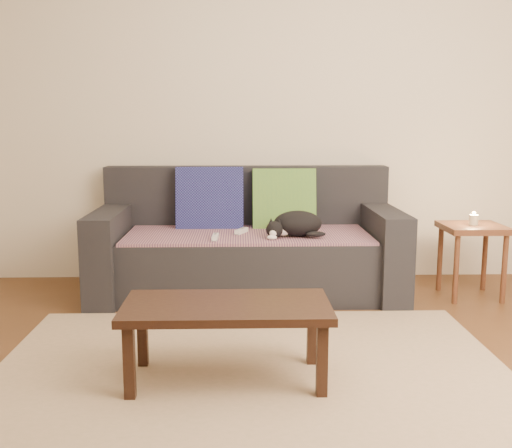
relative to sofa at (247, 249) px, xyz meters
name	(u,v)px	position (x,y,z in m)	size (l,w,h in m)	color
ground	(252,386)	(0.00, -1.57, -0.31)	(4.50, 4.50, 0.00)	brown
back_wall	(246,108)	(0.00, 0.43, 0.99)	(4.50, 0.04, 2.60)	beige
sofa	(247,249)	(0.00, 0.00, 0.00)	(2.10, 0.94, 0.87)	#232328
throw_blanket	(248,234)	(0.00, -0.09, 0.12)	(1.66, 0.74, 0.02)	#46284C
cushion_navy	(210,201)	(-0.27, 0.17, 0.32)	(0.49, 0.12, 0.49)	#120F41
cushion_green	(284,201)	(0.27, 0.17, 0.32)	(0.46, 0.11, 0.46)	#0B4C40
cat	(296,224)	(0.32, -0.22, 0.21)	(0.40, 0.30, 0.17)	black
wii_remote_a	(215,237)	(-0.21, -0.31, 0.15)	(0.15, 0.04, 0.03)	white
wii_remote_b	(241,231)	(-0.04, -0.10, 0.15)	(0.15, 0.04, 0.03)	white
side_table	(472,238)	(1.54, -0.18, 0.11)	(0.40, 0.40, 0.50)	brown
candle	(474,219)	(1.54, -0.18, 0.23)	(0.06, 0.06, 0.09)	beige
rug	(252,371)	(0.00, -1.42, -0.30)	(2.50, 1.80, 0.01)	tan
coffee_table	(227,313)	(-0.12, -1.52, 0.02)	(0.95, 0.47, 0.38)	black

